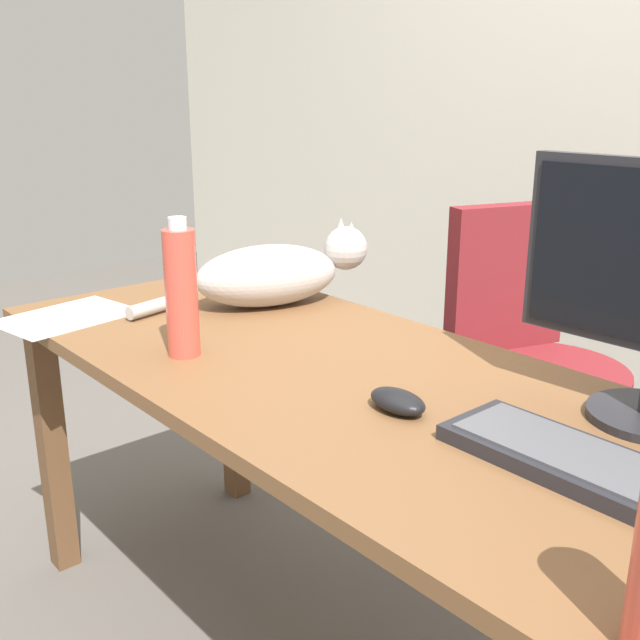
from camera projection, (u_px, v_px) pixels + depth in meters
The scene contains 7 objects.
desk at pixel (335, 414), 1.46m from camera, with size 1.67×0.69×0.72m.
office_chair at pixel (528, 406), 2.02m from camera, with size 0.50×0.48×0.94m.
keyboard at pixel (594, 468), 1.03m from camera, with size 0.44×0.15×0.03m.
cat at pixel (276, 272), 1.84m from camera, with size 0.29×0.59×0.20m.
computer_mouse at pixel (398, 401), 1.24m from camera, with size 0.11×0.06×0.04m, color black.
paper_sheet at pixel (67, 317), 1.75m from camera, with size 0.21×0.30×0.00m, color white.
water_bottle at pixel (181, 292), 1.47m from camera, with size 0.06×0.06×0.28m.
Camera 1 is at (1.00, -0.90, 1.24)m, focal length 41.98 mm.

